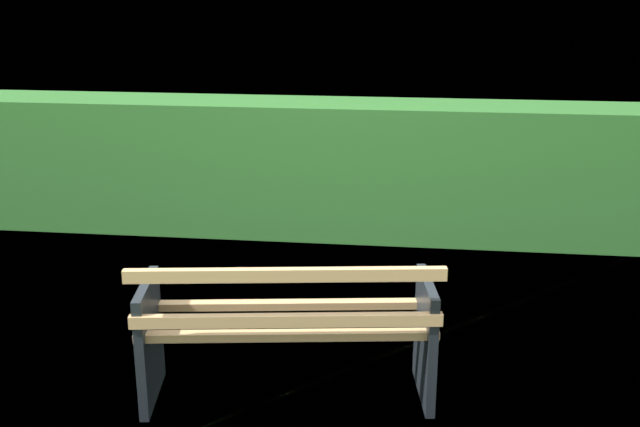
{
  "coord_description": "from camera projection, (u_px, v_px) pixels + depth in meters",
  "views": [
    {
      "loc": [
        0.64,
        -3.78,
        2.26
      ],
      "look_at": [
        0.0,
        1.42,
        0.61
      ],
      "focal_mm": 43.63,
      "sensor_mm": 36.0,
      "label": 1
    }
  ],
  "objects": [
    {
      "name": "hedge_row",
      "position": [
        340.0,
        169.0,
        6.82
      ],
      "size": [
        7.48,
        0.68,
        1.17
      ],
      "primitive_type": "cube",
      "color": "#2D6B28",
      "rests_on": "ground_plane"
    },
    {
      "name": "ground_plane",
      "position": [
        289.0,
        393.0,
        4.33
      ],
      "size": [
        1400.0,
        1400.0,
        0.0
      ],
      "primitive_type": "plane",
      "color": "#567A38"
    },
    {
      "name": "park_bench",
      "position": [
        288.0,
        329.0,
        4.15
      ],
      "size": [
        1.64,
        0.79,
        0.87
      ],
      "color": "tan",
      "rests_on": "ground_plane"
    }
  ]
}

